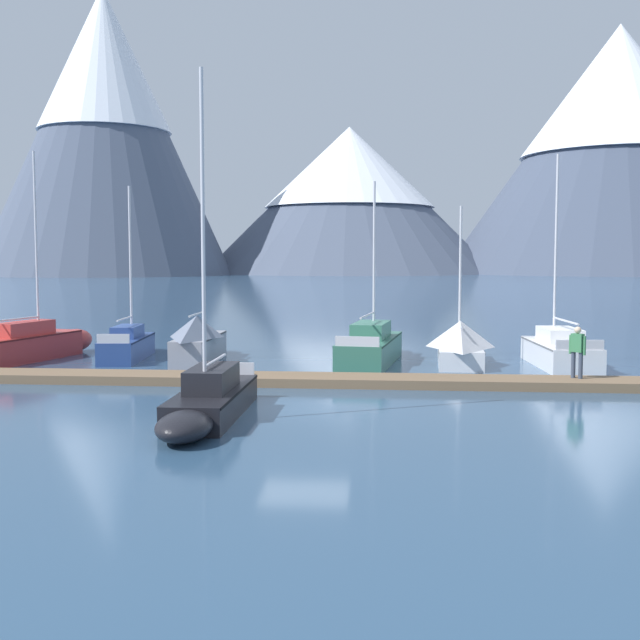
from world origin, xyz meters
The scene contains 13 objects.
ground_plane centered at (0.00, 0.00, 0.00)m, with size 700.00×700.00×0.00m, color #2D4C6B.
mountain_west_summit centered at (-63.91, 167.56, 36.51)m, with size 60.82×60.82×68.89m.
mountain_central_massif centered at (-5.50, 196.30, 21.32)m, with size 80.32×80.32×39.88m.
mountain_shoulder_ridge centered at (66.48, 197.31, 35.25)m, with size 92.48×92.48×66.19m.
dock centered at (0.00, 4.00, 0.14)m, with size 27.20×2.32×0.30m.
sailboat_nearest_berth centered at (-12.16, 9.47, 0.67)m, with size 3.14×7.60×8.58m.
sailboat_second_berth centered at (-8.36, 10.42, 0.58)m, with size 1.80×5.97×7.23m.
sailboat_mid_dock_port centered at (-5.14, 9.51, 0.92)m, with size 1.56×5.93×8.33m.
sailboat_mid_dock_starboard centered at (-2.36, -1.90, 0.52)m, with size 1.60×6.79×8.93m.
sailboat_far_berth centered at (1.86, 9.95, 0.65)m, with size 2.76×7.70×7.30m.
sailboat_outer_slip centered at (5.33, 9.56, 0.81)m, with size 2.16×6.09×6.28m.
sailboat_end_of_dock centered at (9.13, 9.61, 0.60)m, with size 2.13×6.50×8.29m.
person_on_dock centered at (8.54, 4.03, 1.26)m, with size 0.46×0.43×1.69m.
Camera 1 is at (1.99, -21.89, 4.23)m, focal length 44.15 mm.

